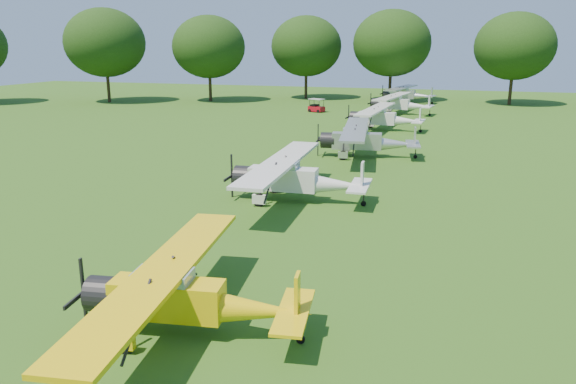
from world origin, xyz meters
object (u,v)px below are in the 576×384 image
(aircraft_7, at_px, (406,93))
(golf_cart, at_px, (316,108))
(aircraft_2, at_px, (184,294))
(aircraft_4, at_px, (365,138))
(aircraft_5, at_px, (383,116))
(aircraft_6, at_px, (399,102))
(aircraft_3, at_px, (293,176))

(aircraft_7, bearing_deg, golf_cart, -113.55)
(aircraft_2, distance_m, aircraft_4, 27.42)
(aircraft_5, xyz_separation_m, aircraft_6, (-0.06, 13.49, 0.02))
(aircraft_2, distance_m, aircraft_7, 68.10)
(aircraft_5, bearing_deg, aircraft_7, 94.39)
(aircraft_3, relative_size, aircraft_7, 1.00)
(aircraft_4, height_order, aircraft_7, aircraft_7)
(aircraft_2, bearing_deg, aircraft_5, 82.30)
(aircraft_4, relative_size, aircraft_7, 1.00)
(aircraft_6, bearing_deg, aircraft_5, -82.07)
(aircraft_5, bearing_deg, aircraft_4, -84.29)
(aircraft_4, relative_size, golf_cart, 5.59)
(aircraft_2, distance_m, aircraft_5, 40.94)
(aircraft_4, bearing_deg, golf_cart, 103.60)
(aircraft_3, distance_m, golf_cart, 40.26)
(aircraft_5, height_order, golf_cart, aircraft_5)
(aircraft_5, xyz_separation_m, golf_cart, (-9.88, 12.66, -0.81))
(aircraft_5, height_order, aircraft_7, aircraft_7)
(aircraft_2, xyz_separation_m, aircraft_3, (-1.14, 14.38, 0.14))
(aircraft_2, bearing_deg, aircraft_7, 82.66)
(aircraft_4, xyz_separation_m, golf_cart, (-10.50, 26.19, -0.84))
(aircraft_2, relative_size, aircraft_6, 0.90)
(aircraft_2, height_order, aircraft_7, aircraft_7)
(aircraft_3, xyz_separation_m, aircraft_6, (0.79, 40.06, -0.01))
(aircraft_4, relative_size, aircraft_5, 1.02)
(aircraft_2, xyz_separation_m, aircraft_6, (-0.35, 54.43, 0.14))
(aircraft_6, distance_m, aircraft_7, 13.68)
(aircraft_2, xyz_separation_m, aircraft_5, (-0.29, 40.94, 0.11))
(aircraft_5, bearing_deg, aircraft_3, -88.74)
(aircraft_6, height_order, aircraft_7, aircraft_7)
(aircraft_2, height_order, aircraft_3, aircraft_3)
(aircraft_3, relative_size, aircraft_5, 1.02)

